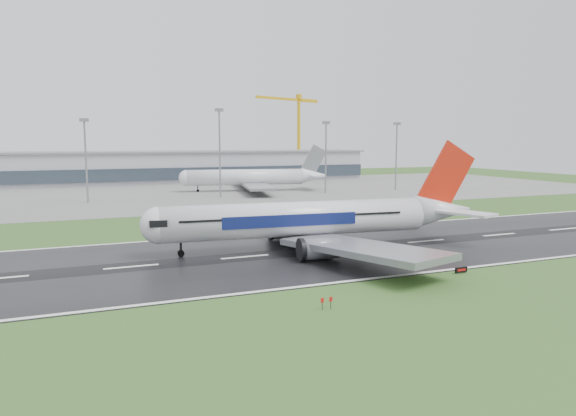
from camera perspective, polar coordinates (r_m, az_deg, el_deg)
name	(u,v)px	position (r m, az deg, el deg)	size (l,w,h in m)	color
ground	(245,257)	(95.84, -4.74, -5.40)	(520.00, 520.00, 0.00)	#2B511D
runway	(245,257)	(95.83, -4.74, -5.37)	(400.00, 45.00, 0.10)	black
apron	(152,193)	(217.08, -14.66, 1.56)	(400.00, 130.00, 0.08)	slate
terminal	(135,168)	(275.99, -16.35, 4.25)	(240.00, 36.00, 15.00)	#9798A2
main_airliner	(320,197)	(102.09, 3.56, 1.20)	(68.36, 65.10, 20.18)	silver
parked_airliner	(252,169)	(220.11, -4.01, 4.31)	(63.71, 59.31, 18.67)	silver
tower_crane	(299,136)	(314.89, 1.18, 7.91)	(49.00, 2.67, 48.05)	gold
runway_sign	(461,270)	(88.58, 18.41, -6.48)	(2.30, 0.26, 1.04)	black
floodmast_2	(86,163)	(189.43, -21.23, 4.63)	(0.64, 0.64, 27.41)	gray
floodmast_3	(220,155)	(195.70, -7.47, 5.78)	(0.64, 0.64, 31.75)	gray
floodmast_4	(326,159)	(211.13, 4.16, 5.38)	(0.64, 0.64, 27.69)	gray
floodmast_5	(396,158)	(227.90, 11.76, 5.40)	(0.64, 0.64, 27.69)	gray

